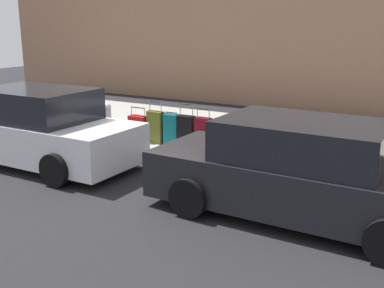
# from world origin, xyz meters

# --- Properties ---
(ground_plane) EXTENTS (40.00, 40.00, 0.00)m
(ground_plane) POSITION_xyz_m (0.00, 0.00, 0.00)
(ground_plane) COLOR black
(sidewalk_curb) EXTENTS (18.00, 5.00, 0.14)m
(sidewalk_curb) POSITION_xyz_m (0.00, -2.50, 0.07)
(sidewalk_curb) COLOR #9E9B93
(sidewalk_curb) RESTS_ON ground_plane
(suitcase_teal_0) EXTENTS (0.37, 0.26, 0.58)m
(suitcase_teal_0) POSITION_xyz_m (-3.67, -0.65, 0.40)
(suitcase_teal_0) COLOR #0F606B
(suitcase_teal_0) RESTS_ON sidewalk_curb
(suitcase_olive_1) EXTENTS (0.37, 0.28, 1.01)m
(suitcase_olive_1) POSITION_xyz_m (-3.26, -0.56, 0.48)
(suitcase_olive_1) COLOR #59601E
(suitcase_olive_1) RESTS_ON sidewalk_curb
(suitcase_red_2) EXTENTS (0.38, 0.23, 0.95)m
(suitcase_red_2) POSITION_xyz_m (-2.84, -0.57, 0.48)
(suitcase_red_2) COLOR red
(suitcase_red_2) RESTS_ON sidewalk_curb
(suitcase_silver_3) EXTENTS (0.49, 0.22, 0.75)m
(suitcase_silver_3) POSITION_xyz_m (-2.37, -0.67, 0.41)
(suitcase_silver_3) COLOR #9EA0A8
(suitcase_silver_3) RESTS_ON sidewalk_curb
(suitcase_navy_4) EXTENTS (0.49, 0.26, 0.67)m
(suitcase_navy_4) POSITION_xyz_m (-1.84, -0.59, 0.45)
(suitcase_navy_4) COLOR navy
(suitcase_navy_4) RESTS_ON sidewalk_curb
(suitcase_maroon_5) EXTENTS (0.37, 0.21, 0.97)m
(suitcase_maroon_5) POSITION_xyz_m (-1.37, -0.71, 0.51)
(suitcase_maroon_5) COLOR maroon
(suitcase_maroon_5) RESTS_ON sidewalk_curb
(suitcase_black_6) EXTENTS (0.40, 0.23, 1.04)m
(suitcase_black_6) POSITION_xyz_m (-0.94, -0.68, 0.52)
(suitcase_black_6) COLOR black
(suitcase_black_6) RESTS_ON sidewalk_curb
(suitcase_teal_7) EXTENTS (0.37, 0.25, 0.80)m
(suitcase_teal_7) POSITION_xyz_m (-0.51, -0.71, 0.51)
(suitcase_teal_7) COLOR #0F606B
(suitcase_teal_7) RESTS_ON sidewalk_curb
(suitcase_olive_8) EXTENTS (0.42, 0.24, 1.02)m
(suitcase_olive_8) POSITION_xyz_m (-0.08, -0.68, 0.53)
(suitcase_olive_8) COLOR #59601E
(suitcase_olive_8) RESTS_ON sidewalk_curb
(suitcase_red_9) EXTENTS (0.47, 0.26, 0.84)m
(suitcase_red_9) POSITION_xyz_m (0.40, -0.65, 0.45)
(suitcase_red_9) COLOR red
(suitcase_red_9) RESTS_ON sidewalk_curb
(fire_hydrant) EXTENTS (0.39, 0.21, 0.85)m
(fire_hydrant) POSITION_xyz_m (1.36, -0.64, 0.59)
(fire_hydrant) COLOR #99999E
(fire_hydrant) RESTS_ON sidewalk_curb
(bollard_post) EXTENTS (0.13, 0.13, 0.92)m
(bollard_post) POSITION_xyz_m (2.11, -0.49, 0.60)
(bollard_post) COLOR brown
(bollard_post) RESTS_ON sidewalk_curb
(parked_car_charcoal_0) EXTENTS (4.77, 2.11, 1.55)m
(parked_car_charcoal_0) POSITION_xyz_m (-4.35, 1.58, 0.73)
(parked_car_charcoal_0) COLOR black
(parked_car_charcoal_0) RESTS_ON ground_plane
(parked_car_white_1) EXTENTS (4.54, 2.04, 1.62)m
(parked_car_white_1) POSITION_xyz_m (1.39, 1.58, 0.76)
(parked_car_white_1) COLOR silver
(parked_car_white_1) RESTS_ON ground_plane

